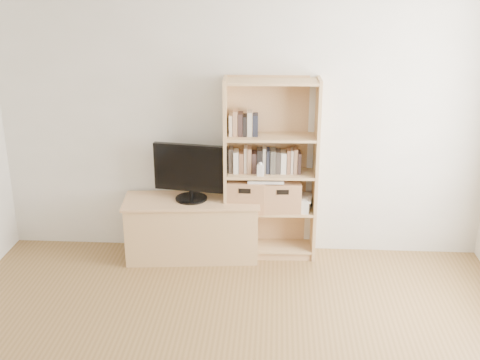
# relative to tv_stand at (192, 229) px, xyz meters

# --- Properties ---
(back_wall) EXTENTS (4.50, 0.02, 2.60)m
(back_wall) POSITION_rel_tv_stand_xyz_m (0.45, 0.23, 1.02)
(back_wall) COLOR beige
(back_wall) RESTS_ON floor
(tv_stand) EXTENTS (1.24, 0.57, 0.55)m
(tv_stand) POSITION_rel_tv_stand_xyz_m (0.00, 0.00, 0.00)
(tv_stand) COLOR tan
(tv_stand) RESTS_ON floor
(bookshelf) EXTENTS (0.86, 0.33, 1.70)m
(bookshelf) POSITION_rel_tv_stand_xyz_m (0.72, 0.08, 0.57)
(bookshelf) COLOR tan
(bookshelf) RESTS_ON floor
(television) EXTENTS (0.68, 0.16, 0.53)m
(television) POSITION_rel_tv_stand_xyz_m (0.00, 0.00, 0.57)
(television) COLOR black
(television) RESTS_ON tv_stand
(books_row_mid) EXTENTS (0.87, 0.17, 0.23)m
(books_row_mid) POSITION_rel_tv_stand_xyz_m (0.72, 0.09, 0.67)
(books_row_mid) COLOR #37302D
(books_row_mid) RESTS_ON bookshelf
(books_row_upper) EXTENTS (0.37, 0.14, 0.20)m
(books_row_upper) POSITION_rel_tv_stand_xyz_m (0.54, 0.09, 1.00)
(books_row_upper) COLOR #37302D
(books_row_upper) RESTS_ON bookshelf
(baby_monitor) EXTENTS (0.06, 0.04, 0.11)m
(baby_monitor) POSITION_rel_tv_stand_xyz_m (0.63, -0.02, 0.61)
(baby_monitor) COLOR white
(baby_monitor) RESTS_ON bookshelf
(basket_left) EXTENTS (0.36, 0.30, 0.29)m
(basket_left) POSITION_rel_tv_stand_xyz_m (0.50, 0.06, 0.34)
(basket_left) COLOR #9B6A46
(basket_left) RESTS_ON bookshelf
(basket_right) EXTENTS (0.36, 0.31, 0.28)m
(basket_right) POSITION_rel_tv_stand_xyz_m (0.83, 0.07, 0.34)
(basket_right) COLOR #9B6A46
(basket_right) RESTS_ON bookshelf
(laptop) EXTENTS (0.33, 0.24, 0.03)m
(laptop) POSITION_rel_tv_stand_xyz_m (0.68, 0.05, 0.50)
(laptop) COLOR silver
(laptop) RESTS_ON basket_left
(magazine_stack) EXTENTS (0.20, 0.26, 0.11)m
(magazine_stack) POSITION_rel_tv_stand_xyz_m (1.02, 0.08, 0.25)
(magazine_stack) COLOR silver
(magazine_stack) RESTS_ON bookshelf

